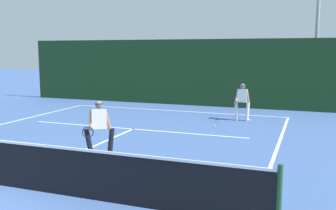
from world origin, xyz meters
name	(u,v)px	position (x,y,z in m)	size (l,w,h in m)	color
ground_plane	(4,186)	(0.00, 0.00, 0.00)	(80.00, 80.00, 0.00)	#405E99
court_line_baseline_far	(174,111)	(0.00, 10.86, 0.00)	(10.41, 0.10, 0.01)	white
court_line_service	(133,129)	(0.00, 6.32, 0.00)	(8.49, 0.10, 0.01)	white
court_line_centre	(86,149)	(0.00, 3.20, 0.00)	(0.10, 6.40, 0.01)	white
tennis_net	(3,163)	(0.00, 0.00, 0.51)	(11.41, 0.09, 1.08)	#1E4723
player_near	(99,126)	(0.74, 2.73, 0.83)	(0.80, 0.98, 1.53)	black
player_far	(242,101)	(3.45, 9.42, 0.83)	(0.79, 0.84, 1.53)	silver
tennis_ball	(215,126)	(2.72, 7.76, 0.03)	(0.07, 0.07, 0.07)	#D1E033
back_fence_windscreen	(188,72)	(0.00, 12.95, 1.72)	(18.87, 0.12, 3.43)	#19371B
light_pole	(317,22)	(6.20, 14.71, 4.24)	(0.55, 0.44, 6.84)	#9EA39E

